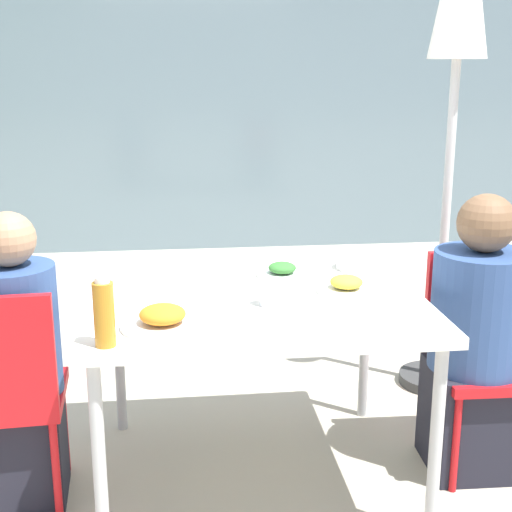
{
  "coord_description": "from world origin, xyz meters",
  "views": [
    {
      "loc": [
        -0.29,
        -2.5,
        1.57
      ],
      "look_at": [
        0.0,
        0.0,
        0.91
      ],
      "focal_mm": 50.0,
      "sensor_mm": 36.0,
      "label": 1
    }
  ],
  "objects_px": {
    "chair_left": "(2,386)",
    "drinking_cup": "(268,293)",
    "chair_right": "(480,344)",
    "person_right": "(476,346)",
    "person_left": "(20,369)",
    "closed_umbrella": "(459,22)",
    "salad_bowl": "(359,263)",
    "bottle": "(104,313)"
  },
  "relations": [
    {
      "from": "chair_right",
      "to": "bottle",
      "type": "distance_m",
      "value": 1.55
    },
    {
      "from": "closed_umbrella",
      "to": "bottle",
      "type": "height_order",
      "value": "closed_umbrella"
    },
    {
      "from": "chair_right",
      "to": "closed_umbrella",
      "type": "distance_m",
      "value": 1.45
    },
    {
      "from": "person_right",
      "to": "salad_bowl",
      "type": "distance_m",
      "value": 0.58
    },
    {
      "from": "person_left",
      "to": "bottle",
      "type": "relative_size",
      "value": 5.04
    },
    {
      "from": "chair_left",
      "to": "salad_bowl",
      "type": "relative_size",
      "value": 4.39
    },
    {
      "from": "drinking_cup",
      "to": "closed_umbrella",
      "type": "bearing_deg",
      "value": 41.53
    },
    {
      "from": "chair_right",
      "to": "bottle",
      "type": "bearing_deg",
      "value": 20.97
    },
    {
      "from": "chair_right",
      "to": "drinking_cup",
      "type": "bearing_deg",
      "value": 13.0
    },
    {
      "from": "person_left",
      "to": "person_right",
      "type": "distance_m",
      "value": 1.73
    },
    {
      "from": "bottle",
      "to": "person_left",
      "type": "bearing_deg",
      "value": 131.84
    },
    {
      "from": "person_right",
      "to": "person_left",
      "type": "bearing_deg",
      "value": 2.63
    },
    {
      "from": "chair_left",
      "to": "closed_umbrella",
      "type": "bearing_deg",
      "value": 21.23
    },
    {
      "from": "bottle",
      "to": "salad_bowl",
      "type": "bearing_deg",
      "value": 37.4
    },
    {
      "from": "chair_left",
      "to": "bottle",
      "type": "relative_size",
      "value": 3.92
    },
    {
      "from": "chair_left",
      "to": "person_left",
      "type": "height_order",
      "value": "person_left"
    },
    {
      "from": "chair_left",
      "to": "drinking_cup",
      "type": "bearing_deg",
      "value": -2.73
    },
    {
      "from": "drinking_cup",
      "to": "salad_bowl",
      "type": "distance_m",
      "value": 0.62
    },
    {
      "from": "person_left",
      "to": "closed_umbrella",
      "type": "bearing_deg",
      "value": 19.64
    },
    {
      "from": "chair_right",
      "to": "person_right",
      "type": "distance_m",
      "value": 0.1
    },
    {
      "from": "person_left",
      "to": "chair_right",
      "type": "xyz_separation_m",
      "value": [
        1.78,
        0.1,
        -0.02
      ]
    },
    {
      "from": "person_left",
      "to": "person_right",
      "type": "xyz_separation_m",
      "value": [
        1.73,
        0.02,
        -0.0
      ]
    },
    {
      "from": "chair_left",
      "to": "bottle",
      "type": "distance_m",
      "value": 0.62
    },
    {
      "from": "drinking_cup",
      "to": "salad_bowl",
      "type": "bearing_deg",
      "value": 44.31
    },
    {
      "from": "chair_left",
      "to": "salad_bowl",
      "type": "xyz_separation_m",
      "value": [
        1.38,
        0.44,
        0.28
      ]
    },
    {
      "from": "chair_right",
      "to": "salad_bowl",
      "type": "height_order",
      "value": "chair_right"
    },
    {
      "from": "chair_right",
      "to": "closed_umbrella",
      "type": "relative_size",
      "value": 0.36
    },
    {
      "from": "chair_left",
      "to": "drinking_cup",
      "type": "height_order",
      "value": "chair_left"
    },
    {
      "from": "person_left",
      "to": "closed_umbrella",
      "type": "xyz_separation_m",
      "value": [
        1.87,
        0.8,
        1.25
      ]
    },
    {
      "from": "chair_right",
      "to": "closed_umbrella",
      "type": "bearing_deg",
      "value": -96.08
    },
    {
      "from": "person_right",
      "to": "drinking_cup",
      "type": "xyz_separation_m",
      "value": [
        -0.83,
        -0.1,
        0.28
      ]
    },
    {
      "from": "bottle",
      "to": "closed_umbrella",
      "type": "bearing_deg",
      "value": 37.99
    },
    {
      "from": "chair_right",
      "to": "person_right",
      "type": "xyz_separation_m",
      "value": [
        -0.05,
        -0.08,
        0.02
      ]
    },
    {
      "from": "person_right",
      "to": "closed_umbrella",
      "type": "distance_m",
      "value": 1.48
    },
    {
      "from": "bottle",
      "to": "drinking_cup",
      "type": "relative_size",
      "value": 2.34
    },
    {
      "from": "person_right",
      "to": "closed_umbrella",
      "type": "bearing_deg",
      "value": -99.08
    },
    {
      "from": "chair_left",
      "to": "drinking_cup",
      "type": "xyz_separation_m",
      "value": [
        0.94,
        0.01,
        0.3
      ]
    },
    {
      "from": "person_left",
      "to": "salad_bowl",
      "type": "xyz_separation_m",
      "value": [
        1.34,
        0.36,
        0.26
      ]
    },
    {
      "from": "closed_umbrella",
      "to": "chair_right",
      "type": "bearing_deg",
      "value": -97.94
    },
    {
      "from": "chair_right",
      "to": "closed_umbrella",
      "type": "xyz_separation_m",
      "value": [
        0.1,
        0.7,
        1.27
      ]
    },
    {
      "from": "bottle",
      "to": "salad_bowl",
      "type": "distance_m",
      "value": 1.24
    },
    {
      "from": "person_right",
      "to": "drinking_cup",
      "type": "height_order",
      "value": "person_right"
    }
  ]
}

